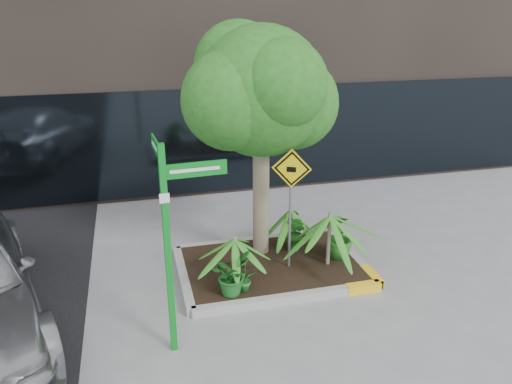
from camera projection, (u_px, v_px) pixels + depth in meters
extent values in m
plane|color=gray|center=(265.00, 280.00, 8.80)|extent=(80.00, 80.00, 0.00)
cube|color=#9E9E99|center=(256.00, 241.00, 10.09)|extent=(3.20, 0.15, 0.15)
cube|color=#9E9E99|center=(290.00, 299.00, 8.09)|extent=(3.20, 0.15, 0.15)
cube|color=#9E9E99|center=(183.00, 278.00, 8.71)|extent=(0.15, 2.20, 0.15)
cube|color=#9E9E99|center=(352.00, 256.00, 9.47)|extent=(0.15, 2.20, 0.15)
cube|color=yellow|center=(363.00, 288.00, 8.40)|extent=(0.60, 0.17, 0.15)
cube|color=black|center=(271.00, 264.00, 9.07)|extent=(3.05, 2.05, 0.06)
cylinder|color=gray|center=(261.00, 189.00, 9.08)|extent=(0.30, 0.30, 2.80)
cylinder|color=gray|center=(266.00, 134.00, 8.75)|extent=(0.53, 0.15, 0.91)
sphere|color=#235718|center=(261.00, 91.00, 8.47)|extent=(2.24, 2.24, 2.24)
sphere|color=#235718|center=(292.00, 103.00, 8.97)|extent=(1.68, 1.68, 1.68)
sphere|color=#235718|center=(231.00, 100.00, 8.20)|extent=(1.68, 1.68, 1.68)
sphere|color=#235718|center=(282.00, 85.00, 7.94)|extent=(1.49, 1.49, 1.49)
sphere|color=#235718|center=(239.00, 66.00, 8.69)|extent=(1.59, 1.59, 1.59)
cylinder|color=gray|center=(329.00, 238.00, 8.86)|extent=(0.07, 0.07, 1.01)
cylinder|color=gray|center=(235.00, 259.00, 8.35)|extent=(0.07, 0.07, 0.82)
cylinder|color=gray|center=(290.00, 226.00, 9.61)|extent=(0.07, 0.07, 0.80)
imported|color=#1A5B1E|center=(231.00, 274.00, 8.00)|extent=(0.87, 0.87, 0.69)
imported|color=#266A20|center=(340.00, 236.00, 9.13)|extent=(0.68, 0.68, 0.87)
imported|color=#237329|center=(245.00, 273.00, 8.07)|extent=(0.48, 0.48, 0.64)
imported|color=#21661D|center=(295.00, 233.00, 9.38)|extent=(0.52, 0.52, 0.75)
cube|color=#0C8620|center=(168.00, 254.00, 6.51)|extent=(0.09, 0.09, 2.98)
cube|color=#0C8620|center=(195.00, 170.00, 6.24)|extent=(0.83, 0.09, 0.19)
cube|color=#0C8620|center=(157.00, 148.00, 6.40)|extent=(0.09, 0.83, 0.19)
cube|color=white|center=(195.00, 170.00, 6.22)|extent=(0.64, 0.05, 0.04)
cube|color=white|center=(155.00, 148.00, 6.40)|extent=(0.05, 0.64, 0.04)
cube|color=white|center=(164.00, 198.00, 6.18)|extent=(0.13, 0.01, 0.13)
cylinder|color=slate|center=(290.00, 215.00, 8.59)|extent=(0.07, 0.08, 2.01)
cube|color=yellow|center=(292.00, 168.00, 8.28)|extent=(0.62, 0.30, 0.67)
cube|color=black|center=(292.00, 169.00, 8.27)|extent=(0.54, 0.26, 0.60)
cube|color=yellow|center=(292.00, 169.00, 8.27)|extent=(0.46, 0.22, 0.51)
cube|color=black|center=(291.00, 169.00, 8.26)|extent=(0.15, 0.07, 0.09)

